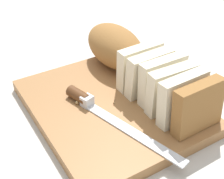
# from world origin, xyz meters

# --- Properties ---
(ground_plane) EXTENTS (3.00, 3.00, 0.00)m
(ground_plane) POSITION_xyz_m (0.00, 0.00, 0.00)
(ground_plane) COLOR beige
(cutting_board) EXTENTS (0.37, 0.32, 0.02)m
(cutting_board) POSITION_xyz_m (0.00, 0.00, 0.01)
(cutting_board) COLOR #9E6B3D
(cutting_board) RESTS_ON ground_plane
(bread_loaf) EXTENTS (0.39, 0.12, 0.10)m
(bread_loaf) POSITION_xyz_m (-0.05, 0.09, 0.07)
(bread_loaf) COLOR #996633
(bread_loaf) RESTS_ON cutting_board
(bread_knife) EXTENTS (0.28, 0.11, 0.02)m
(bread_knife) POSITION_xyz_m (0.00, -0.05, 0.03)
(bread_knife) COLOR silver
(bread_knife) RESTS_ON cutting_board
(crumb_near_knife) EXTENTS (0.00, 0.00, 0.00)m
(crumb_near_knife) POSITION_xyz_m (0.01, -0.00, 0.03)
(crumb_near_knife) COLOR tan
(crumb_near_knife) RESTS_ON cutting_board
(crumb_near_loaf) EXTENTS (0.01, 0.01, 0.01)m
(crumb_near_loaf) POSITION_xyz_m (0.00, 0.07, 0.03)
(crumb_near_loaf) COLOR tan
(crumb_near_loaf) RESTS_ON cutting_board
(crumb_stray_left) EXTENTS (0.00, 0.00, 0.00)m
(crumb_stray_left) POSITION_xyz_m (-0.08, -0.06, 0.03)
(crumb_stray_left) COLOR tan
(crumb_stray_left) RESTS_ON cutting_board
(crumb_stray_right) EXTENTS (0.01, 0.01, 0.01)m
(crumb_stray_right) POSITION_xyz_m (-0.03, -0.07, 0.03)
(crumb_stray_right) COLOR tan
(crumb_stray_right) RESTS_ON cutting_board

